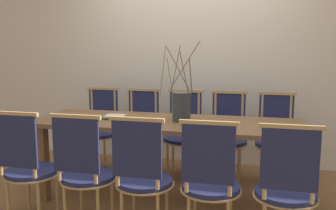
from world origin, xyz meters
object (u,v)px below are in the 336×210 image
object	(u,v)px
chair_far_center	(183,131)
chair_near_center	(143,175)
dining_table	(168,132)
vase_centerpiece	(181,106)
book_stack	(115,117)

from	to	relation	value
chair_far_center	chair_near_center	bearing A→B (deg)	89.15
dining_table	chair_far_center	size ratio (longest dim) A/B	2.59
vase_centerpiece	book_stack	world-z (taller)	vase_centerpiece
book_stack	chair_near_center	bearing A→B (deg)	-55.14
chair_far_center	book_stack	bearing A→B (deg)	55.05
chair_near_center	book_stack	world-z (taller)	chair_near_center
dining_table	chair_far_center	xyz separation A→B (m)	(0.00, 0.74, -0.16)
dining_table	chair_near_center	size ratio (longest dim) A/B	2.59
dining_table	vase_centerpiece	xyz separation A→B (m)	(0.12, 0.02, 0.25)
chair_near_center	chair_far_center	distance (m)	1.48
dining_table	chair_near_center	bearing A→B (deg)	-91.49
dining_table	book_stack	xyz separation A→B (m)	(-0.52, -0.01, 0.12)
dining_table	vase_centerpiece	bearing A→B (deg)	7.02
vase_centerpiece	dining_table	bearing A→B (deg)	-172.98
dining_table	chair_far_center	world-z (taller)	chair_far_center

